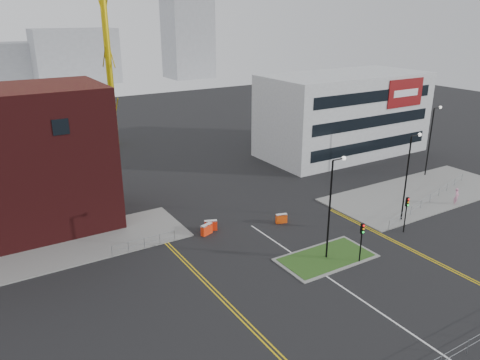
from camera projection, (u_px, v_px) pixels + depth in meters
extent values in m
plane|color=black|center=(379.00, 312.00, 33.71)|extent=(200.00, 200.00, 0.00)
cube|color=slate|center=(32.00, 255.00, 41.50)|extent=(28.00, 8.00, 0.12)
cube|color=slate|center=(420.00, 193.00, 55.75)|extent=(24.00, 10.00, 0.12)
cube|color=slate|center=(326.00, 258.00, 41.10)|extent=(8.60, 4.60, 0.08)
cube|color=#214717|center=(326.00, 258.00, 41.10)|extent=(8.00, 4.00, 0.12)
cube|color=#451112|center=(11.00, 163.00, 43.98)|extent=(18.00, 10.00, 14.00)
cube|color=black|center=(61.00, 127.00, 40.57)|extent=(1.40, 0.10, 1.40)
cube|color=#B2B5B7|center=(343.00, 114.00, 70.16)|extent=(25.00, 12.00, 12.00)
cube|color=black|center=(371.00, 146.00, 66.51)|extent=(22.00, 0.10, 1.60)
cube|color=black|center=(373.00, 122.00, 65.33)|extent=(22.00, 0.10, 1.60)
cube|color=black|center=(376.00, 97.00, 64.15)|extent=(22.00, 0.10, 1.60)
cube|color=maroon|center=(406.00, 93.00, 67.05)|extent=(7.00, 0.15, 4.00)
cube|color=white|center=(406.00, 93.00, 66.97)|extent=(5.00, 0.05, 1.00)
cylinder|color=#C2A50B|center=(106.00, 35.00, 71.08)|extent=(1.00, 1.00, 34.30)
cylinder|color=black|center=(329.00, 211.00, 39.60)|extent=(0.16, 0.16, 9.00)
cylinder|color=black|center=(338.00, 159.00, 38.38)|extent=(1.20, 0.10, 0.10)
sphere|color=silver|center=(344.00, 158.00, 38.67)|extent=(0.36, 0.36, 0.36)
cylinder|color=black|center=(406.00, 180.00, 47.11)|extent=(0.16, 0.16, 9.00)
cylinder|color=black|center=(416.00, 135.00, 45.89)|extent=(1.20, 0.10, 0.10)
sphere|color=silver|center=(420.00, 135.00, 46.18)|extent=(0.36, 0.36, 0.36)
cylinder|color=black|center=(429.00, 143.00, 60.42)|extent=(0.16, 0.16, 9.00)
cylinder|color=black|center=(437.00, 108.00, 59.20)|extent=(1.20, 0.10, 0.10)
sphere|color=silver|center=(440.00, 107.00, 59.49)|extent=(0.36, 0.36, 0.36)
cylinder|color=black|center=(361.00, 246.00, 39.99)|extent=(0.12, 0.12, 3.00)
cube|color=black|center=(362.00, 228.00, 39.42)|extent=(0.28, 0.22, 0.90)
sphere|color=red|center=(364.00, 226.00, 39.21)|extent=(0.18, 0.18, 0.18)
sphere|color=orange|center=(364.00, 229.00, 39.31)|extent=(0.18, 0.18, 0.18)
sphere|color=#0CCC33|center=(363.00, 232.00, 39.41)|extent=(0.18, 0.18, 0.18)
cylinder|color=black|center=(405.00, 218.00, 45.53)|extent=(0.12, 0.12, 3.00)
cube|color=black|center=(407.00, 202.00, 44.96)|extent=(0.28, 0.22, 0.90)
sphere|color=red|center=(409.00, 199.00, 44.75)|extent=(0.18, 0.18, 0.18)
sphere|color=orange|center=(408.00, 202.00, 44.85)|extent=(0.18, 0.18, 0.18)
sphere|color=#0CCC33|center=(408.00, 205.00, 44.96)|extent=(0.18, 0.18, 0.18)
cylinder|color=gray|center=(456.00, 348.00, 28.54)|extent=(24.00, 0.04, 0.04)
cylinder|color=gray|center=(455.00, 355.00, 28.71)|extent=(24.00, 0.04, 0.04)
cylinder|color=gray|center=(144.00, 238.00, 42.39)|extent=(6.00, 0.04, 0.04)
cylinder|color=gray|center=(144.00, 243.00, 42.56)|extent=(6.00, 0.04, 0.04)
cylinder|color=gray|center=(112.00, 252.00, 41.08)|extent=(0.05, 0.05, 1.10)
cylinder|color=gray|center=(175.00, 236.00, 44.03)|extent=(0.05, 0.05, 1.10)
cylinder|color=gray|center=(431.00, 194.00, 52.68)|extent=(19.01, 5.04, 0.04)
cylinder|color=gray|center=(430.00, 198.00, 52.85)|extent=(19.01, 5.04, 0.04)
cylinder|color=gray|center=(389.00, 225.00, 46.16)|extent=(0.05, 0.05, 1.10)
cylinder|color=gray|center=(462.00, 178.00, 59.53)|extent=(0.05, 0.05, 1.10)
cube|color=silver|center=(359.00, 298.00, 35.32)|extent=(0.15, 30.00, 0.01)
cube|color=gold|center=(205.00, 283.00, 37.31)|extent=(0.12, 24.00, 0.01)
cube|color=gold|center=(208.00, 282.00, 37.45)|extent=(0.12, 24.00, 0.01)
cube|color=gold|center=(402.00, 246.00, 43.20)|extent=(0.12, 20.00, 0.01)
cube|color=gold|center=(405.00, 245.00, 43.35)|extent=(0.12, 20.00, 0.01)
cube|color=gray|center=(76.00, 56.00, 140.25)|extent=(24.00, 12.00, 16.00)
cube|color=gray|center=(188.00, 34.00, 151.44)|extent=(14.00, 12.00, 28.00)
cube|color=gray|center=(7.00, 63.00, 140.09)|extent=(30.00, 12.00, 12.00)
imported|color=pink|center=(456.00, 197.00, 52.18)|extent=(0.84, 0.69, 1.99)
cube|color=#FF340E|center=(207.00, 229.00, 45.35)|extent=(1.34, 0.82, 1.06)
cube|color=silver|center=(207.00, 225.00, 45.19)|extent=(1.34, 0.82, 0.13)
cube|color=red|center=(211.00, 225.00, 46.23)|extent=(1.31, 0.84, 1.04)
cube|color=silver|center=(211.00, 221.00, 46.07)|extent=(1.31, 0.84, 0.12)
cube|color=#E6460C|center=(281.00, 219.00, 47.86)|extent=(1.23, 0.69, 0.97)
cube|color=silver|center=(281.00, 215.00, 47.71)|extent=(1.23, 0.69, 0.12)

